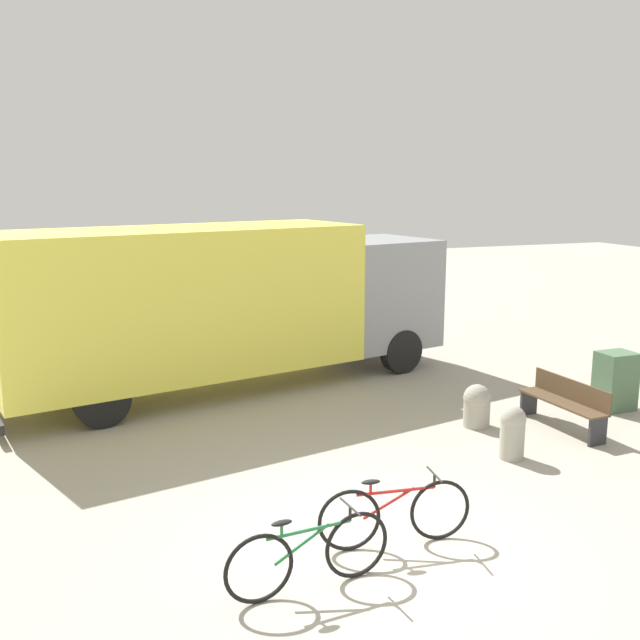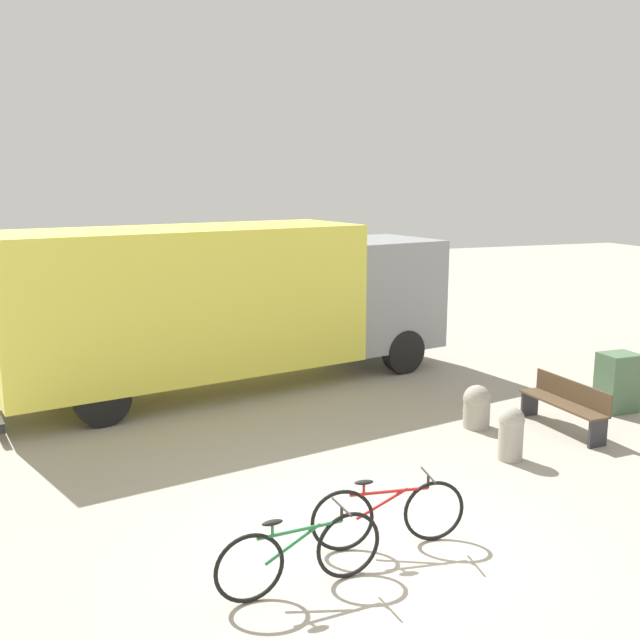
# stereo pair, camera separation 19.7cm
# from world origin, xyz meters

# --- Properties ---
(ground_plane) EXTENTS (60.00, 60.00, 0.00)m
(ground_plane) POSITION_xyz_m (0.00, 0.00, 0.00)
(ground_plane) COLOR #A8A091
(delivery_truck) EXTENTS (9.33, 4.01, 3.19)m
(delivery_truck) POSITION_xyz_m (-0.09, 6.75, 1.76)
(delivery_truck) COLOR #EAE04C
(delivery_truck) RESTS_ON ground
(park_bench) EXTENTS (0.48, 1.73, 0.83)m
(park_bench) POSITION_xyz_m (4.51, 2.39, 0.47)
(park_bench) COLOR brown
(park_bench) RESTS_ON ground
(bicycle_near) EXTENTS (1.80, 0.44, 0.82)m
(bicycle_near) POSITION_xyz_m (-1.06, -0.54, 0.39)
(bicycle_near) COLOR black
(bicycle_near) RESTS_ON ground
(bicycle_middle) EXTENTS (1.79, 0.44, 0.82)m
(bicycle_middle) POSITION_xyz_m (0.15, -0.05, 0.39)
(bicycle_middle) COLOR black
(bicycle_middle) RESTS_ON ground
(bollard_near_bench) EXTENTS (0.38, 0.38, 0.81)m
(bollard_near_bench) POSITION_xyz_m (2.93, 1.63, 0.43)
(bollard_near_bench) COLOR #9E998C
(bollard_near_bench) RESTS_ON ground
(bollard_far_bench) EXTENTS (0.46, 0.46, 0.72)m
(bollard_far_bench) POSITION_xyz_m (3.21, 3.01, 0.37)
(bollard_far_bench) COLOR #9E998C
(bollard_far_bench) RESTS_ON ground
(utility_box) EXTENTS (0.63, 0.52, 1.05)m
(utility_box) POSITION_xyz_m (6.03, 2.91, 0.52)
(utility_box) COLOR #4C6B4C
(utility_box) RESTS_ON ground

